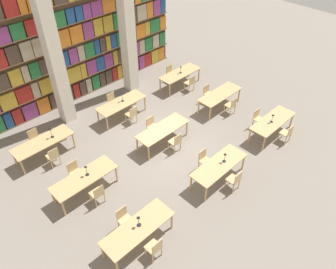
{
  "coord_description": "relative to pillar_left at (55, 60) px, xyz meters",
  "views": [
    {
      "loc": [
        -7.1,
        -7.52,
        9.25
      ],
      "look_at": [
        0.0,
        -0.28,
        0.7
      ],
      "focal_mm": 35.0,
      "sensor_mm": 36.0,
      "label": 1
    }
  ],
  "objects": [
    {
      "name": "ground_plane",
      "position": [
        1.9,
        -4.38,
        -3.0
      ],
      "size": [
        40.0,
        40.0,
        0.0
      ],
      "primitive_type": "plane",
      "color": "gray"
    },
    {
      "name": "bookshelf_bank",
      "position": [
        1.91,
        1.26,
        -0.33
      ],
      "size": [
        11.18,
        0.35,
        5.5
      ],
      "color": "brown",
      "rests_on": "ground_plane"
    },
    {
      "name": "pillar_left",
      "position": [
        0.0,
        0.0,
        0.0
      ],
      "size": [
        0.57,
        0.57,
        6.0
      ],
      "color": "silver",
      "rests_on": "ground_plane"
    },
    {
      "name": "pillar_center",
      "position": [
        3.81,
        0.0,
        0.0
      ],
      "size": [
        0.57,
        0.57,
        6.0
      ],
      "color": "silver",
      "rests_on": "ground_plane"
    },
    {
      "name": "reading_table_0",
      "position": [
        -1.85,
        -7.18,
        -2.3
      ],
      "size": [
        2.37,
        0.86,
        0.78
      ],
      "color": "tan",
      "rests_on": "ground_plane"
    },
    {
      "name": "chair_0",
      "position": [
        -1.83,
        -7.9,
        -2.52
      ],
      "size": [
        0.42,
        0.4,
        0.89
      ],
      "color": "tan",
      "rests_on": "ground_plane"
    },
    {
      "name": "chair_1",
      "position": [
        -1.83,
        -6.47,
        -2.52
      ],
      "size": [
        0.42,
        0.4,
        0.89
      ],
      "rotation": [
        0.0,
        0.0,
        3.14
      ],
      "color": "tan",
      "rests_on": "ground_plane"
    },
    {
      "name": "desk_lamp_0",
      "position": [
        -1.77,
        -7.15,
        -1.93
      ],
      "size": [
        0.14,
        0.14,
        0.44
      ],
      "color": "#232328",
      "rests_on": "reading_table_0"
    },
    {
      "name": "reading_table_1",
      "position": [
        1.98,
        -7.22,
        -2.3
      ],
      "size": [
        2.37,
        0.86,
        0.78
      ],
      "color": "tan",
      "rests_on": "ground_plane"
    },
    {
      "name": "chair_2",
      "position": [
        2.03,
        -7.94,
        -2.52
      ],
      "size": [
        0.42,
        0.4,
        0.89
      ],
      "color": "tan",
      "rests_on": "ground_plane"
    },
    {
      "name": "chair_3",
      "position": [
        2.03,
        -6.51,
        -2.52
      ],
      "size": [
        0.42,
        0.4,
        0.89
      ],
      "rotation": [
        0.0,
        0.0,
        3.14
      ],
      "color": "tan",
      "rests_on": "ground_plane"
    },
    {
      "name": "desk_lamp_1",
      "position": [
        2.24,
        -7.25,
        -1.95
      ],
      "size": [
        0.14,
        0.14,
        0.41
      ],
      "color": "#232328",
      "rests_on": "reading_table_1"
    },
    {
      "name": "reading_table_2",
      "position": [
        5.67,
        -7.18,
        -2.3
      ],
      "size": [
        2.37,
        0.86,
        0.78
      ],
      "color": "tan",
      "rests_on": "ground_plane"
    },
    {
      "name": "chair_4",
      "position": [
        5.7,
        -7.89,
        -2.52
      ],
      "size": [
        0.42,
        0.4,
        0.89
      ],
      "color": "tan",
      "rests_on": "ground_plane"
    },
    {
      "name": "chair_5",
      "position": [
        5.7,
        -6.47,
        -2.52
      ],
      "size": [
        0.42,
        0.4,
        0.89
      ],
      "rotation": [
        0.0,
        0.0,
        3.14
      ],
      "color": "tan",
      "rests_on": "ground_plane"
    },
    {
      "name": "desk_lamp_2",
      "position": [
        5.53,
        -7.19,
        -1.95
      ],
      "size": [
        0.14,
        0.14,
        0.4
      ],
      "color": "#232328",
      "rests_on": "reading_table_2"
    },
    {
      "name": "reading_table_3",
      "position": [
        -1.86,
        -4.31,
        -2.3
      ],
      "size": [
        2.37,
        0.86,
        0.78
      ],
      "color": "tan",
      "rests_on": "ground_plane"
    },
    {
      "name": "chair_6",
      "position": [
        -1.84,
        -5.02,
        -2.52
      ],
      "size": [
        0.42,
        0.4,
        0.89
      ],
      "color": "tan",
      "rests_on": "ground_plane"
    },
    {
      "name": "chair_7",
      "position": [
        -1.84,
        -3.6,
        -2.52
      ],
      "size": [
        0.42,
        0.4,
        0.89
      ],
      "rotation": [
        0.0,
        0.0,
        3.14
      ],
      "color": "tan",
      "rests_on": "ground_plane"
    },
    {
      "name": "desk_lamp_3",
      "position": [
        -1.72,
        -4.31,
        -1.92
      ],
      "size": [
        0.14,
        0.14,
        0.45
      ],
      "color": "#232328",
      "rests_on": "reading_table_3"
    },
    {
      "name": "reading_table_4",
      "position": [
        1.94,
        -4.3,
        -2.3
      ],
      "size": [
        2.37,
        0.86,
        0.78
      ],
      "color": "tan",
      "rests_on": "ground_plane"
    },
    {
      "name": "chair_8",
      "position": [
        1.99,
        -5.01,
        -2.52
      ],
      "size": [
        0.42,
        0.4,
        0.89
      ],
      "color": "tan",
      "rests_on": "ground_plane"
    },
    {
      "name": "chair_9",
      "position": [
        1.99,
        -3.59,
        -2.52
      ],
      "size": [
        0.42,
        0.4,
        0.89
      ],
      "rotation": [
        0.0,
        0.0,
        3.14
      ],
      "color": "tan",
      "rests_on": "ground_plane"
    },
    {
      "name": "reading_table_5",
      "position": [
        5.69,
        -4.32,
        -2.3
      ],
      "size": [
        2.37,
        0.86,
        0.78
      ],
      "color": "tan",
      "rests_on": "ground_plane"
    },
    {
      "name": "chair_10",
      "position": [
        5.67,
        -5.03,
        -2.52
      ],
      "size": [
        0.42,
        0.4,
        0.89
      ],
      "color": "tan",
      "rests_on": "ground_plane"
    },
    {
      "name": "chair_11",
      "position": [
        5.67,
        -3.6,
        -2.52
      ],
      "size": [
        0.42,
        0.4,
        0.89
      ],
      "rotation": [
        0.0,
        0.0,
        3.14
      ],
      "color": "tan",
      "rests_on": "ground_plane"
    },
    {
      "name": "reading_table_6",
      "position": [
        -1.97,
        -1.57,
        -2.3
      ],
      "size": [
        2.37,
        0.86,
        0.78
      ],
      "color": "tan",
      "rests_on": "ground_plane"
    },
    {
      "name": "chair_12",
      "position": [
        -1.99,
        -2.28,
        -2.52
      ],
      "size": [
        0.42,
        0.4,
        0.89
      ],
      "color": "tan",
      "rests_on": "ground_plane"
    },
    {
      "name": "chair_13",
      "position": [
        -1.99,
        -0.86,
        -2.52
      ],
      "size": [
        0.42,
        0.4,
        0.89
      ],
      "rotation": [
        0.0,
        0.0,
        3.14
      ],
      "color": "tan",
      "rests_on": "ground_plane"
    },
    {
      "name": "desk_lamp_4",
      "position": [
        -1.56,
        -1.61,
        -1.92
      ],
      "size": [
        0.14,
        0.14,
        0.45
      ],
      "color": "#232328",
      "rests_on": "reading_table_6"
    },
    {
      "name": "reading_table_7",
      "position": [
        1.91,
        -1.62,
        -2.3
      ],
      "size": [
        2.37,
        0.86,
        0.78
      ],
      "color": "tan",
      "rests_on": "ground_plane"
    },
    {
      "name": "chair_14",
      "position": [
        1.91,
        -2.33,
        -2.52
      ],
      "size": [
        0.42,
        0.4,
        0.89
      ],
      "color": "tan",
      "rests_on": "ground_plane"
    },
    {
      "name": "chair_15",
      "position": [
        1.91,
        -0.9,
        -2.52
      ],
      "size": [
        0.42,
        0.4,
        0.89
      ],
      "rotation": [
        0.0,
        0.0,
        3.14
      ],
      "color": "tan",
      "rests_on": "ground_plane"
    },
    {
      "name": "desk_lamp_5",
      "position": [
        2.02,
        -1.57,
        -1.92
      ],
      "size": [
        0.14,
        0.14,
        0.45
      ],
      "color": "#232328",
      "rests_on": "reading_table_7"
    },
    {
      "name": "reading_table_8",
      "position": [
        5.76,
        -1.62,
        -2.3
      ],
      "size": [
        2.37,
        0.86,
        0.78
      ],
      "color": "tan",
      "rests_on": "ground_plane"
    },
    {
      "name": "chair_16",
      "position": [
        5.78,
        -2.33,
        -2.52
      ],
      "size": [
        0.42,
        0.4,
        0.89
      ],
      "color": "tan",
      "rests_on": "ground_plane"
    },
    {
      "name": "chair_17",
      "position": [
        5.78,
        -0.91,
        -2.52
      ],
      "size": [
        0.42,
        0.4,
        0.89
      ],
      "rotation": [
        0.0,
        0.0,
        3.14
      ],
      "color": "tan",
      "rests_on": "ground_plane"
    },
    {
      "name": "desk_lamp_6",
      "position": [
        5.78,
        -1.64,
        -1.97
      ],
      "size": [
        0.14,
        0.14,
        0.39
      ],
      "color": "#232328",
      "rests_on": "reading_table_8"
    }
  ]
}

